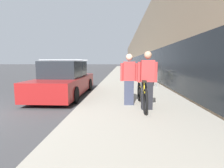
# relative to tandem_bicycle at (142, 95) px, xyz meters

# --- Properties ---
(sidewalk_slab) EXTENTS (3.79, 70.00, 0.10)m
(sidewalk_slab) POSITION_rel_tandem_bicycle_xyz_m (-0.11, 19.65, -0.42)
(sidewalk_slab) COLOR gray
(sidewalk_slab) RESTS_ON ground
(storefront_facade) EXTENTS (10.01, 70.00, 6.60)m
(storefront_facade) POSITION_rel_tandem_bicycle_xyz_m (6.82, 27.65, 2.82)
(storefront_facade) COLOR tan
(storefront_facade) RESTS_ON ground
(tandem_bicycle) EXTENTS (0.52, 2.31, 0.87)m
(tandem_bicycle) POSITION_rel_tandem_bicycle_xyz_m (0.00, 0.00, 0.00)
(tandem_bicycle) COLOR black
(tandem_bicycle) RESTS_ON sidewalk_slab
(person_rider) EXTENTS (0.57, 0.22, 1.67)m
(person_rider) POSITION_rel_tandem_bicycle_xyz_m (0.11, -0.28, 0.47)
(person_rider) COLOR black
(person_rider) RESTS_ON sidewalk_slab
(person_bystander) EXTENTS (0.55, 0.22, 1.63)m
(person_bystander) POSITION_rel_tandem_bicycle_xyz_m (-0.39, 0.24, 0.45)
(person_bystander) COLOR #33384C
(person_bystander) RESTS_ON sidewalk_slab
(bike_rack_hoop) EXTENTS (0.05, 0.60, 0.84)m
(bike_rack_hoop) POSITION_rel_tandem_bicycle_xyz_m (1.31, 4.44, 0.14)
(bike_rack_hoop) COLOR gray
(bike_rack_hoop) RESTS_ON sidewalk_slab
(cruiser_bike_nearest) EXTENTS (0.52, 1.80, 0.86)m
(cruiser_bike_nearest) POSITION_rel_tandem_bicycle_xyz_m (1.21, 5.49, -0.01)
(cruiser_bike_nearest) COLOR black
(cruiser_bike_nearest) RESTS_ON sidewalk_slab
(cruiser_bike_middle) EXTENTS (0.52, 1.89, 0.95)m
(cruiser_bike_middle) POSITION_rel_tandem_bicycle_xyz_m (0.99, 7.85, 0.03)
(cruiser_bike_middle) COLOR black
(cruiser_bike_middle) RESTS_ON sidewalk_slab
(parked_sedan_curbside) EXTENTS (1.80, 4.76, 1.57)m
(parked_sedan_curbside) POSITION_rel_tandem_bicycle_xyz_m (-3.08, 2.18, 0.20)
(parked_sedan_curbside) COLOR maroon
(parked_sedan_curbside) RESTS_ON ground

